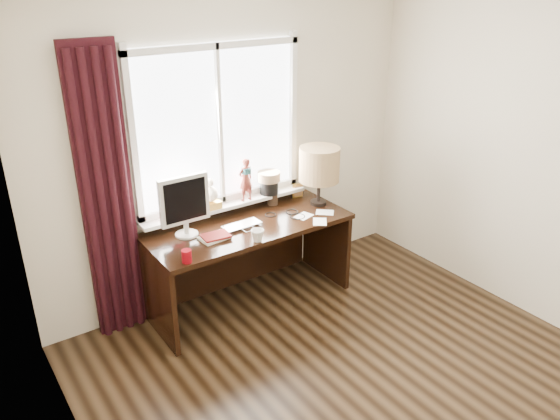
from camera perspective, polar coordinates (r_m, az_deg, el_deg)
floor at (r=3.89m, az=11.84°, el=-19.81°), size 3.50×4.00×0.00m
wall_back at (r=4.61m, az=-4.82°, el=6.67°), size 3.50×0.00×2.60m
wall_left at (r=2.32m, az=-17.77°, el=-13.27°), size 0.00×4.00×2.60m
laptop at (r=4.41m, az=-3.99°, el=-1.62°), size 0.32×0.21×0.03m
mug at (r=4.16m, az=-2.37°, el=-2.63°), size 0.13×0.13×0.10m
red_cup at (r=3.93m, az=-9.72°, el=-4.77°), size 0.07×0.07×0.09m
window at (r=4.50m, az=-6.03°, el=6.28°), size 1.52×0.22×1.40m
curtain at (r=4.18m, az=-17.61°, el=1.03°), size 0.38×0.09×2.25m
desk at (r=4.65m, az=-3.86°, el=-3.75°), size 1.70×0.70×0.75m
monitor at (r=4.22m, az=-9.96°, el=0.78°), size 0.40×0.18×0.49m
notebook_stack at (r=4.24m, az=-6.82°, el=-2.80°), size 0.24×0.18×0.03m
brush_holder at (r=4.81m, az=-0.77°, el=1.28°), size 0.09×0.09×0.25m
icon_frame at (r=4.96m, az=1.87°, el=2.06°), size 0.10×0.03×0.13m
table_lamp at (r=4.72m, az=4.14°, el=4.70°), size 0.35×0.35×0.52m
loose_papers at (r=4.59m, az=3.79°, el=-0.69°), size 0.38×0.33×0.00m
desk_cables at (r=4.62m, az=0.93°, el=-0.48°), size 0.33×0.31×0.01m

